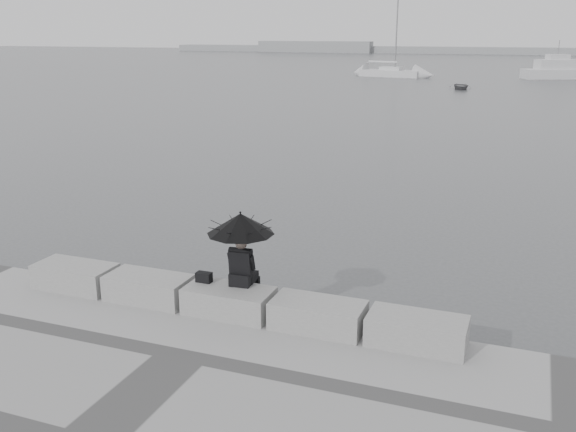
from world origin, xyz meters
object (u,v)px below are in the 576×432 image
at_px(sailboat_left, 391,72).
at_px(motor_cruiser, 564,71).
at_px(seated_person, 240,232).
at_px(dinghy, 461,86).

xyz_separation_m(sailboat_left, motor_cruiser, (19.68, 4.05, 0.37)).
relative_size(sailboat_left, motor_cruiser, 1.32).
distance_m(sailboat_left, motor_cruiser, 20.09).
relative_size(seated_person, sailboat_left, 0.11).
height_order(seated_person, dinghy, seated_person).
distance_m(seated_person, dinghy, 54.94).
xyz_separation_m(motor_cruiser, dinghy, (-9.66, -18.85, -0.63)).
bearing_deg(seated_person, sailboat_left, 93.73).
bearing_deg(dinghy, sailboat_left, 112.96).
height_order(sailboat_left, motor_cruiser, sailboat_left).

